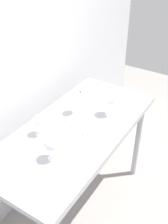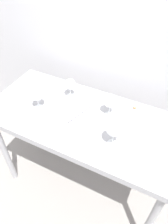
{
  "view_description": "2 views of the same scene",
  "coord_description": "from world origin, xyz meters",
  "px_view_note": "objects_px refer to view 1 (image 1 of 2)",
  "views": [
    {
      "loc": [
        -1.23,
        -0.85,
        2.05
      ],
      "look_at": [
        0.08,
        -0.02,
        0.99
      ],
      "focal_mm": 42.78,
      "sensor_mm": 36.0,
      "label": 1
    },
    {
      "loc": [
        0.49,
        -0.96,
        1.98
      ],
      "look_at": [
        0.02,
        -0.04,
        0.99
      ],
      "focal_mm": 34.97,
      "sensor_mm": 36.0,
      "label": 2
    }
  ],
  "objects_px": {
    "wine_glass_far_left": "(40,121)",
    "wine_glass_near_left": "(51,144)",
    "open_notebook": "(72,128)",
    "decanter_funnel": "(80,97)",
    "wine_glass_far_right": "(76,98)",
    "wine_glass_near_right": "(110,99)",
    "tasting_sheet_upper": "(24,148)"
  },
  "relations": [
    {
      "from": "wine_glass_near_right",
      "to": "open_notebook",
      "type": "bearing_deg",
      "value": 154.06
    },
    {
      "from": "wine_glass_far_right",
      "to": "tasting_sheet_upper",
      "type": "bearing_deg",
      "value": 173.36
    },
    {
      "from": "wine_glass_far_left",
      "to": "tasting_sheet_upper",
      "type": "height_order",
      "value": "wine_glass_far_left"
    },
    {
      "from": "tasting_sheet_upper",
      "to": "wine_glass_near_right",
      "type": "bearing_deg",
      "value": -46.32
    },
    {
      "from": "wine_glass_far_left",
      "to": "wine_glass_far_right",
      "type": "relative_size",
      "value": 0.88
    },
    {
      "from": "wine_glass_far_right",
      "to": "wine_glass_far_left",
      "type": "bearing_deg",
      "value": 169.99
    },
    {
      "from": "tasting_sheet_upper",
      "to": "decanter_funnel",
      "type": "relative_size",
      "value": 1.5
    },
    {
      "from": "wine_glass_near_right",
      "to": "open_notebook",
      "type": "distance_m",
      "value": 0.35
    },
    {
      "from": "wine_glass_near_left",
      "to": "wine_glass_near_right",
      "type": "xyz_separation_m",
      "value": [
        0.6,
        -0.07,
        0.02
      ]
    },
    {
      "from": "open_notebook",
      "to": "decanter_funnel",
      "type": "relative_size",
      "value": 2.67
    },
    {
      "from": "wine_glass_far_right",
      "to": "decanter_funnel",
      "type": "distance_m",
      "value": 0.19
    },
    {
      "from": "wine_glass_far_right",
      "to": "decanter_funnel",
      "type": "relative_size",
      "value": 1.34
    },
    {
      "from": "wine_glass_near_right",
      "to": "open_notebook",
      "type": "height_order",
      "value": "wine_glass_near_right"
    },
    {
      "from": "wine_glass_far_left",
      "to": "wine_glass_near_left",
      "type": "relative_size",
      "value": 0.95
    },
    {
      "from": "wine_glass_far_right",
      "to": "wine_glass_near_right",
      "type": "distance_m",
      "value": 0.25
    },
    {
      "from": "wine_glass_far_left",
      "to": "wine_glass_near_right",
      "type": "xyz_separation_m",
      "value": [
        0.45,
        -0.28,
        0.02
      ]
    },
    {
      "from": "wine_glass_near_right",
      "to": "tasting_sheet_upper",
      "type": "xyz_separation_m",
      "value": [
        -0.63,
        0.28,
        -0.13
      ]
    },
    {
      "from": "wine_glass_far_left",
      "to": "wine_glass_near_right",
      "type": "bearing_deg",
      "value": -31.82
    },
    {
      "from": "wine_glass_far_left",
      "to": "open_notebook",
      "type": "bearing_deg",
      "value": -40.71
    },
    {
      "from": "open_notebook",
      "to": "wine_glass_near_right",
      "type": "bearing_deg",
      "value": -8.49
    },
    {
      "from": "wine_glass_far_left",
      "to": "wine_glass_near_left",
      "type": "bearing_deg",
      "value": -124.22
    },
    {
      "from": "wine_glass_far_left",
      "to": "decanter_funnel",
      "type": "relative_size",
      "value": 1.18
    },
    {
      "from": "wine_glass_far_right",
      "to": "wine_glass_near_left",
      "type": "bearing_deg",
      "value": -162.45
    },
    {
      "from": "wine_glass_far_right",
      "to": "open_notebook",
      "type": "distance_m",
      "value": 0.23
    },
    {
      "from": "wine_glass_near_left",
      "to": "wine_glass_far_right",
      "type": "bearing_deg",
      "value": 17.55
    },
    {
      "from": "wine_glass_near_right",
      "to": "tasting_sheet_upper",
      "type": "bearing_deg",
      "value": 155.78
    },
    {
      "from": "wine_glass_near_right",
      "to": "decanter_funnel",
      "type": "distance_m",
      "value": 0.3
    },
    {
      "from": "wine_glass_near_right",
      "to": "decanter_funnel",
      "type": "relative_size",
      "value": 1.38
    },
    {
      "from": "open_notebook",
      "to": "decanter_funnel",
      "type": "xyz_separation_m",
      "value": [
        0.33,
        0.14,
        0.04
      ]
    },
    {
      "from": "open_notebook",
      "to": "wine_glass_near_left",
      "type": "bearing_deg",
      "value": -149.21
    },
    {
      "from": "open_notebook",
      "to": "tasting_sheet_upper",
      "type": "height_order",
      "value": "open_notebook"
    },
    {
      "from": "wine_glass_far_left",
      "to": "decanter_funnel",
      "type": "distance_m",
      "value": 0.5
    }
  ]
}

